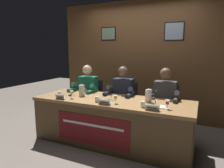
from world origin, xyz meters
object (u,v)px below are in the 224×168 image
(juice_glass_center, at_px, (115,98))
(water_cup_center, at_px, (97,99))
(nameplate_left, at_px, (60,97))
(document_stack_right, at_px, (158,107))
(panelist_center, at_px, (122,94))
(panelist_right, at_px, (164,99))
(chair_center, at_px, (125,106))
(microphone_center, at_px, (109,95))
(juice_glass_left, at_px, (72,93))
(water_pitcher_right_side, at_px, (148,96))
(water_cup_right, at_px, (143,105))
(water_pitcher_left_side, at_px, (82,90))
(water_cup_left, at_px, (59,94))
(microphone_right, at_px, (154,101))
(juice_glass_right, at_px, (167,103))
(conference_table, at_px, (109,115))
(panelist_left, at_px, (86,91))
(nameplate_center, at_px, (104,102))
(chair_right, at_px, (165,111))
(microphone_left, at_px, (71,91))
(nameplate_right, at_px, (152,107))
(chair_left, at_px, (91,102))

(juice_glass_center, bearing_deg, water_cup_center, -171.47)
(nameplate_left, xyz_separation_m, document_stack_right, (1.55, 0.19, -0.03))
(panelist_center, relative_size, panelist_right, 1.00)
(chair_center, bearing_deg, microphone_center, -91.32)
(juice_glass_left, height_order, water_pitcher_right_side, water_pitcher_right_side)
(nameplate_left, height_order, panelist_center, panelist_center)
(water_cup_right, bearing_deg, water_pitcher_left_side, 167.66)
(water_cup_left, height_order, panelist_center, panelist_center)
(panelist_center, xyz_separation_m, microphone_right, (0.72, -0.53, 0.08))
(water_cup_left, relative_size, water_pitcher_right_side, 0.40)
(document_stack_right, bearing_deg, juice_glass_center, -174.85)
(juice_glass_right, xyz_separation_m, document_stack_right, (-0.13, 0.03, -0.08))
(juice_glass_right, bearing_deg, conference_table, 174.66)
(panelist_left, height_order, water_cup_left, panelist_left)
(juice_glass_left, bearing_deg, microphone_center, 13.49)
(panelist_left, height_order, juice_glass_left, panelist_left)
(nameplate_center, distance_m, juice_glass_center, 0.18)
(chair_center, distance_m, water_pitcher_right_side, 0.89)
(nameplate_left, xyz_separation_m, juice_glass_center, (0.92, 0.13, 0.05))
(water_pitcher_left_side, bearing_deg, chair_center, 46.99)
(water_cup_right, xyz_separation_m, water_pitcher_left_side, (-1.17, 0.26, 0.06))
(juice_glass_left, xyz_separation_m, document_stack_right, (1.42, 0.06, -0.08))
(juice_glass_center, relative_size, microphone_center, 0.57)
(nameplate_left, height_order, microphone_right, microphone_right)
(nameplate_center, height_order, microphone_right, microphone_right)
(microphone_center, xyz_separation_m, water_pitcher_right_side, (0.60, 0.15, 0.02))
(chair_right, relative_size, water_pitcher_right_side, 4.38)
(nameplate_center, height_order, document_stack_right, nameplate_center)
(chair_center, bearing_deg, nameplate_left, -128.11)
(juice_glass_left, height_order, microphone_left, microphone_left)
(panelist_left, height_order, document_stack_right, panelist_left)
(juice_glass_center, bearing_deg, chair_center, 100.52)
(nameplate_left, xyz_separation_m, water_pitcher_left_side, (0.19, 0.36, 0.05))
(panelist_center, xyz_separation_m, document_stack_right, (0.78, -0.59, 0.02))
(water_cup_center, distance_m, microphone_right, 0.87)
(chair_center, height_order, microphone_center, microphone_center)
(panelist_right, relative_size, water_cup_right, 14.67)
(juice_glass_left, distance_m, microphone_right, 1.36)
(microphone_center, bearing_deg, water_cup_left, -170.80)
(juice_glass_left, distance_m, water_pitcher_right_side, 1.26)
(nameplate_left, bearing_deg, conference_table, 17.88)
(nameplate_center, distance_m, chair_right, 1.26)
(conference_table, height_order, panelist_right, panelist_right)
(microphone_center, bearing_deg, water_pitcher_left_side, 172.70)
(nameplate_left, distance_m, juice_glass_right, 1.69)
(water_pitcher_right_side, bearing_deg, juice_glass_left, -166.36)
(chair_right, bearing_deg, nameplate_center, -126.65)
(microphone_center, height_order, nameplate_right, microphone_center)
(chair_left, distance_m, nameplate_center, 1.30)
(water_cup_left, bearing_deg, chair_center, 42.96)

